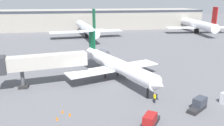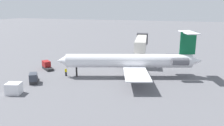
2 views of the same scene
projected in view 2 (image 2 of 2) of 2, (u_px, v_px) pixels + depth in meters
The scene contains 10 objects.
ground_plane at pixel (118, 75), 49.02m from camera, with size 400.00×400.00×0.10m, color #5B5B60.
regional_jet at pixel (133, 61), 47.02m from camera, with size 21.39×29.01×9.31m.
jet_bridge at pixel (141, 42), 61.72m from camera, with size 17.94×6.01×6.58m.
ground_crew_marshaller at pixel (66, 72), 48.04m from camera, with size 0.30×0.42×1.69m.
baggage_tug_lead at pixel (47, 66), 53.20m from camera, with size 3.51×4.05×1.90m.
baggage_tug_trailing at pixel (34, 78), 43.80m from camera, with size 4.09×3.43×1.90m.
cargo_container_uld at pixel (14, 88), 38.04m from camera, with size 2.55×2.83×1.88m.
traffic_cone_near at pixel (86, 60), 61.65m from camera, with size 0.36×0.36×0.55m.
traffic_cone_mid at pixel (92, 59), 62.27m from camera, with size 0.36×0.36×0.55m.
traffic_cone_far at pixel (86, 58), 63.62m from camera, with size 0.36×0.36×0.55m.
Camera 2 is at (44.65, 14.67, 14.17)m, focal length 36.62 mm.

